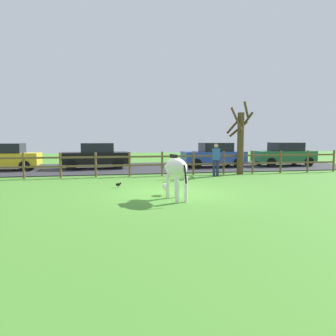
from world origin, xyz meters
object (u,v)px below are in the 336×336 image
at_px(crow_on_grass, 118,184).
at_px(parked_car_yellow, 4,157).
at_px(bare_tree, 240,139).
at_px(parked_car_blue, 214,155).
at_px(parked_car_black, 96,156).
at_px(zebra, 175,170).
at_px(parked_car_green, 284,154).
at_px(visitor_near_fence, 216,158).

relative_size(crow_on_grass, parked_car_yellow, 0.05).
relative_size(bare_tree, parked_car_blue, 0.95).
bearing_deg(parked_car_blue, parked_car_black, 177.61).
xyz_separation_m(bare_tree, parked_car_black, (-7.62, 4.12, -1.00)).
height_order(zebra, parked_car_blue, parked_car_blue).
distance_m(parked_car_green, parked_car_blue, 4.95).
relative_size(crow_on_grass, parked_car_blue, 0.05).
relative_size(bare_tree, visitor_near_fence, 2.31).
bearing_deg(parked_car_green, crow_on_grass, -147.65).
xyz_separation_m(zebra, crow_on_grass, (-1.66, 2.77, -0.80)).
bearing_deg(parked_car_green, parked_car_black, 178.31).
bearing_deg(zebra, crow_on_grass, 120.85).
xyz_separation_m(parked_car_green, parked_car_yellow, (-17.65, 0.31, 0.00)).
bearing_deg(bare_tree, parked_car_yellow, 162.42).
xyz_separation_m(zebra, parked_car_green, (9.74, 9.99, -0.08)).
bearing_deg(bare_tree, zebra, -128.16).
relative_size(zebra, visitor_near_fence, 1.17).
relative_size(parked_car_blue, parked_car_yellow, 1.00).
bearing_deg(visitor_near_fence, parked_car_black, 141.48).
bearing_deg(zebra, parked_car_black, 104.69).
xyz_separation_m(parked_car_blue, parked_car_black, (-7.50, 0.31, 0.00)).
relative_size(zebra, crow_on_grass, 8.96).
height_order(zebra, parked_car_green, parked_car_green).
height_order(zebra, visitor_near_fence, visitor_near_fence).
distance_m(parked_car_black, parked_car_yellow, 5.20).
relative_size(parked_car_black, parked_car_yellow, 1.01).
xyz_separation_m(parked_car_green, parked_car_blue, (-4.95, 0.06, 0.00)).
distance_m(crow_on_grass, visitor_near_fence, 5.75).
distance_m(parked_car_blue, parked_car_yellow, 12.70).
relative_size(parked_car_blue, parked_car_black, 0.99).
height_order(parked_car_black, parked_car_yellow, same).
xyz_separation_m(bare_tree, parked_car_blue, (-0.12, 3.81, -1.00)).
xyz_separation_m(zebra, parked_car_black, (-2.72, 10.36, -0.08)).
relative_size(parked_car_green, parked_car_blue, 1.00).
relative_size(bare_tree, zebra, 1.97).
distance_m(bare_tree, parked_car_black, 8.72).
bearing_deg(parked_car_yellow, parked_car_green, -0.99).
bearing_deg(parked_car_black, zebra, -75.31).
bearing_deg(crow_on_grass, parked_car_yellow, 129.74).
bearing_deg(parked_car_black, parked_car_blue, -2.39).
bearing_deg(visitor_near_fence, bare_tree, 23.04).
bearing_deg(bare_tree, parked_car_green, 37.81).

